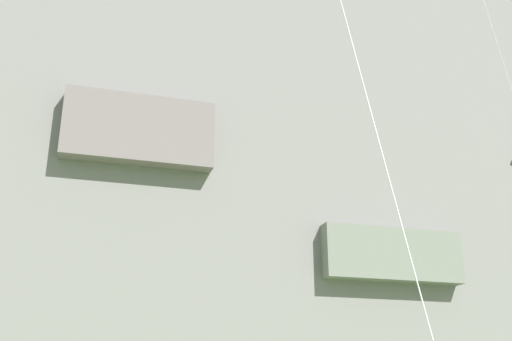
% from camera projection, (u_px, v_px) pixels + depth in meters
% --- Properties ---
extents(cliff_face, '(180.00, 28.36, 57.29)m').
position_uv_depth(cliff_face, '(127.00, 162.00, 71.06)').
color(cliff_face, slate).
rests_on(cliff_face, ground).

